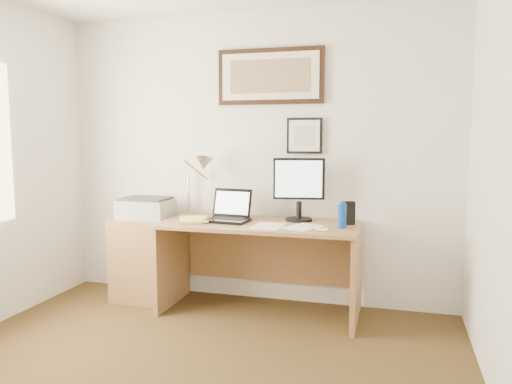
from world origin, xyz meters
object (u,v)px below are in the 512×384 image
(water_bottle, at_px, (342,216))
(lcd_monitor, at_px, (299,186))
(desk, at_px, (262,249))
(laptop, at_px, (229,214))
(book, at_px, (180,220))
(side_cabinet, at_px, (144,259))
(printer, at_px, (146,208))

(water_bottle, bearing_deg, lcd_monitor, 149.22)
(desk, bearing_deg, laptop, -166.77)
(laptop, relative_size, lcd_monitor, 0.70)
(book, relative_size, desk, 0.19)
(laptop, distance_m, lcd_monitor, 0.62)
(side_cabinet, height_order, printer, printer)
(water_bottle, distance_m, lcd_monitor, 0.48)
(book, height_order, lcd_monitor, lcd_monitor)
(lcd_monitor, xyz_separation_m, printer, (-1.35, -0.09, -0.22))
(book, height_order, laptop, laptop)
(laptop, bearing_deg, lcd_monitor, 15.29)
(printer, bearing_deg, book, -26.36)
(book, height_order, desk, book)
(lcd_monitor, distance_m, printer, 1.37)
(book, bearing_deg, desk, 17.84)
(water_bottle, relative_size, laptop, 0.52)
(book, relative_size, lcd_monitor, 0.59)
(book, bearing_deg, laptop, 20.97)
(water_bottle, relative_size, lcd_monitor, 0.36)
(side_cabinet, height_order, lcd_monitor, lcd_monitor)
(water_bottle, xyz_separation_m, desk, (-0.67, 0.14, -0.33))
(side_cabinet, xyz_separation_m, laptop, (0.80, -0.03, 0.44))
(side_cabinet, xyz_separation_m, book, (0.43, -0.17, 0.40))
(desk, height_order, lcd_monitor, lcd_monitor)
(book, bearing_deg, side_cabinet, 158.12)
(water_bottle, distance_m, printer, 1.73)
(book, xyz_separation_m, laptop, (0.38, 0.14, 0.05))
(water_bottle, xyz_separation_m, printer, (-1.73, 0.14, -0.03))
(book, relative_size, printer, 0.69)
(side_cabinet, bearing_deg, desk, 1.89)
(side_cabinet, bearing_deg, lcd_monitor, 5.23)
(book, height_order, printer, printer)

